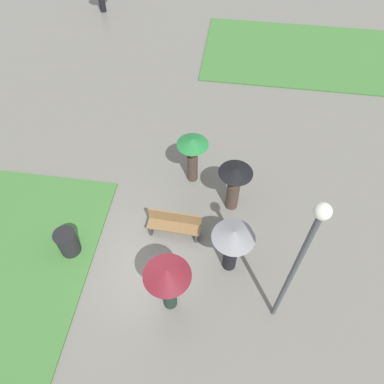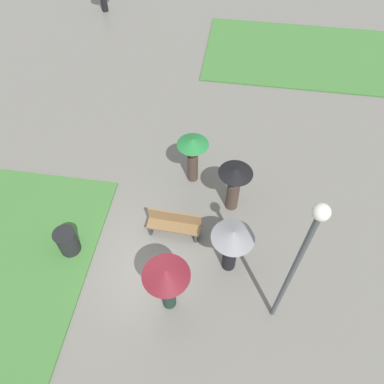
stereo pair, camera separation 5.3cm
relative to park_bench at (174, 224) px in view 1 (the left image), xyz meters
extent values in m
plane|color=slate|center=(-0.67, -1.05, -0.46)|extent=(90.00, 90.00, 0.00)
cube|color=#427A38|center=(5.17, 10.25, -0.43)|extent=(10.89, 5.23, 0.06)
cube|color=brown|center=(0.00, -0.07, -0.04)|extent=(1.62, 0.48, 0.05)
cube|color=brown|center=(0.00, 0.11, 0.21)|extent=(1.60, 0.11, 0.45)
cube|color=#383D42|center=(-0.70, -0.04, -0.26)|extent=(0.09, 0.38, 0.40)
cube|color=#383D42|center=(0.70, -0.09, -0.26)|extent=(0.09, 0.38, 0.40)
cylinder|color=#474C51|center=(3.03, -2.11, 1.87)|extent=(0.12, 0.12, 4.66)
sphere|color=white|center=(3.03, -2.11, 4.36)|extent=(0.32, 0.32, 0.32)
cylinder|color=#232326|center=(-2.94, -1.08, -0.01)|extent=(0.59, 0.59, 0.91)
cylinder|color=black|center=(-2.94, -1.08, 0.47)|extent=(0.63, 0.63, 0.03)
cylinder|color=black|center=(1.74, -0.88, 0.04)|extent=(0.54, 0.54, 1.01)
sphere|color=beige|center=(1.74, -0.88, 0.66)|extent=(0.23, 0.23, 0.23)
cylinder|color=#4C4C4F|center=(1.74, -0.88, 0.95)|extent=(0.02, 0.02, 0.35)
cone|color=gray|center=(1.74, -0.88, 1.25)|extent=(1.15, 1.15, 0.26)
cylinder|color=#47382D|center=(1.64, 1.26, 0.08)|extent=(0.56, 0.56, 1.09)
sphere|color=beige|center=(1.64, 1.26, 0.72)|extent=(0.19, 0.19, 0.19)
cylinder|color=#4C4C4F|center=(1.64, 1.26, 1.00)|extent=(0.02, 0.02, 0.35)
cone|color=black|center=(1.64, 1.26, 1.27)|extent=(1.02, 1.02, 0.19)
cylinder|color=#1E3328|center=(0.26, -2.23, 0.13)|extent=(0.50, 0.50, 1.18)
sphere|color=tan|center=(0.26, -2.23, 0.83)|extent=(0.21, 0.21, 0.21)
cylinder|color=#4C4C4F|center=(0.26, -2.23, 1.11)|extent=(0.02, 0.02, 0.35)
cone|color=maroon|center=(0.26, -2.23, 1.41)|extent=(1.17, 1.17, 0.25)
cylinder|color=#47382D|center=(0.24, 2.21, 0.08)|extent=(0.49, 0.49, 1.08)
sphere|color=brown|center=(0.24, 2.21, 0.73)|extent=(0.22, 0.22, 0.22)
cylinder|color=#4C4C4F|center=(0.24, 2.21, 1.01)|extent=(0.02, 0.02, 0.35)
cone|color=#237A38|center=(0.24, 2.21, 1.30)|extent=(1.01, 1.01, 0.22)
cylinder|color=black|center=(-6.02, 12.88, 0.04)|extent=(0.46, 0.46, 1.01)
camera|label=1|loc=(1.36, -5.88, 9.49)|focal=35.00mm
camera|label=2|loc=(1.42, -5.87, 9.49)|focal=35.00mm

